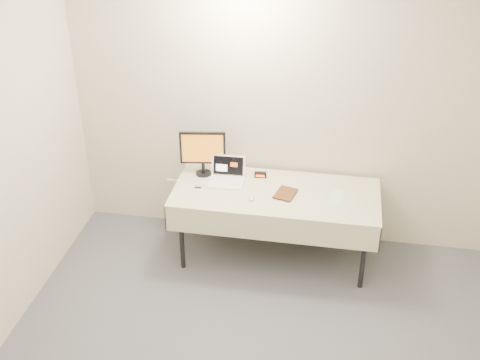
% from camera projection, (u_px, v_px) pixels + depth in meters
% --- Properties ---
extents(back_wall, '(4.00, 0.10, 2.70)m').
position_uv_depth(back_wall, '(284.00, 109.00, 5.50)').
color(back_wall, beige).
rests_on(back_wall, ground).
extents(table, '(1.86, 0.81, 0.74)m').
position_uv_depth(table, '(276.00, 198.00, 5.45)').
color(table, black).
rests_on(table, ground).
extents(laptop, '(0.32, 0.28, 0.22)m').
position_uv_depth(laptop, '(227.00, 176.00, 5.56)').
color(laptop, white).
rests_on(laptop, table).
extents(monitor, '(0.42, 0.17, 0.44)m').
position_uv_depth(monitor, '(203.00, 150.00, 5.57)').
color(monitor, black).
rests_on(monitor, table).
extents(book, '(0.17, 0.06, 0.23)m').
position_uv_depth(book, '(277.00, 182.00, 5.35)').
color(book, brown).
rests_on(book, table).
extents(alarm_clock, '(0.12, 0.06, 0.05)m').
position_uv_depth(alarm_clock, '(260.00, 175.00, 5.64)').
color(alarm_clock, black).
rests_on(alarm_clock, table).
extents(clicker, '(0.07, 0.11, 0.02)m').
position_uv_depth(clicker, '(252.00, 198.00, 5.31)').
color(clicker, silver).
rests_on(clicker, table).
extents(paper_form, '(0.13, 0.28, 0.00)m').
position_uv_depth(paper_form, '(336.00, 197.00, 5.34)').
color(paper_form, '#BDE2B4').
rests_on(paper_form, table).
extents(usb_dongle, '(0.06, 0.02, 0.01)m').
position_uv_depth(usb_dongle, '(198.00, 187.00, 5.48)').
color(usb_dongle, black).
rests_on(usb_dongle, table).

